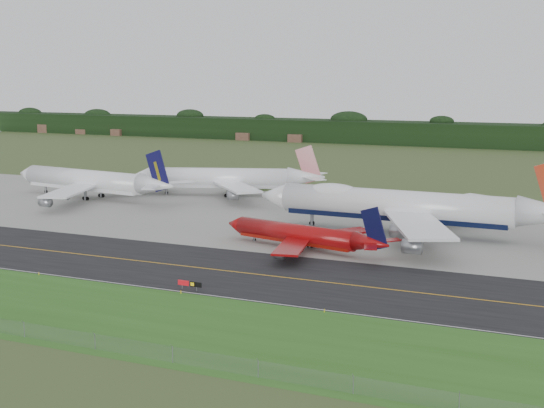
{
  "coord_description": "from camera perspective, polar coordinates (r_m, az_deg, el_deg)",
  "views": [
    {
      "loc": [
        66.29,
        -126.98,
        36.03
      ],
      "look_at": [
        1.27,
        22.0,
        8.58
      ],
      "focal_mm": 50.0,
      "sensor_mm": 36.0,
      "label": 1
    }
  ],
  "objects": [
    {
      "name": "edge_marker_right",
      "position": [
        118.46,
        3.97,
        -8.02
      ],
      "size": [
        0.16,
        0.16,
        0.5
      ],
      "primitive_type": "cylinder",
      "color": "yellow",
      "rests_on": "ground"
    },
    {
      "name": "edge_marker_center",
      "position": [
        128.9,
        -6.88,
        -6.6
      ],
      "size": [
        0.16,
        0.16,
        0.5
      ],
      "primitive_type": "cylinder",
      "color": "yellow",
      "rests_on": "ground"
    },
    {
      "name": "taxiway_centreline",
      "position": [
        144.28,
        -4.61,
        -4.9
      ],
      "size": [
        400.0,
        0.4,
        0.0
      ],
      "primitive_type": "cube",
      "color": "orange",
      "rests_on": "taxiway"
    },
    {
      "name": "jet_navy_gold",
      "position": [
        231.37,
        -13.36,
        1.68
      ],
      "size": [
        61.72,
        53.3,
        15.93
      ],
      "color": "white",
      "rests_on": "ground"
    },
    {
      "name": "apron",
      "position": [
        193.31,
        3.1,
        -1.17
      ],
      "size": [
        400.0,
        78.0,
        0.01
      ],
      "primitive_type": "cube",
      "color": "gray",
      "rests_on": "ground"
    },
    {
      "name": "horizon_treeline",
      "position": [
        407.34,
        14.2,
        4.99
      ],
      "size": [
        700.0,
        25.0,
        12.0
      ],
      "color": "black",
      "rests_on": "ground"
    },
    {
      "name": "ground",
      "position": [
        147.71,
        -3.88,
        -4.56
      ],
      "size": [
        600.0,
        600.0,
        0.0
      ],
      "primitive_type": "plane",
      "color": "#3F5427",
      "rests_on": "ground"
    },
    {
      "name": "edge_marker_left",
      "position": [
        146.0,
        -17.15,
        -5.04
      ],
      "size": [
        0.16,
        0.16,
        0.5
      ],
      "primitive_type": "cylinder",
      "color": "yellow",
      "rests_on": "ground"
    },
    {
      "name": "jet_ba_747",
      "position": [
        177.02,
        10.08,
        -0.18
      ],
      "size": [
        75.56,
        62.71,
        19.03
      ],
      "color": "white",
      "rests_on": "ground"
    },
    {
      "name": "jet_star_tail",
      "position": [
        231.56,
        -3.3,
        1.92
      ],
      "size": [
        58.08,
        47.28,
        15.69
      ],
      "color": "white",
      "rests_on": "ground"
    },
    {
      "name": "grass_verge",
      "position": [
        118.97,
        -11.74,
        -8.25
      ],
      "size": [
        400.0,
        30.0,
        0.01
      ],
      "primitive_type": "cube",
      "color": "#285A1A",
      "rests_on": "ground"
    },
    {
      "name": "taxiway_edge_line",
      "position": [
        131.31,
        -7.82,
        -6.42
      ],
      "size": [
        400.0,
        0.25,
        0.0
      ],
      "primitive_type": "cube",
      "color": "silver",
      "rests_on": "taxiway"
    },
    {
      "name": "perimeter_fence",
      "position": [
        108.87,
        -15.76,
        -9.5
      ],
      "size": [
        320.0,
        0.1,
        320.0
      ],
      "color": "slate",
      "rests_on": "ground"
    },
    {
      "name": "taxiway",
      "position": [
        144.28,
        -4.61,
        -4.9
      ],
      "size": [
        400.0,
        32.0,
        0.02
      ],
      "primitive_type": "cube",
      "color": "black",
      "rests_on": "ground"
    },
    {
      "name": "taxiway_sign",
      "position": [
        130.61,
        -6.22,
        -5.99
      ],
      "size": [
        4.63,
        0.33,
        1.54
      ],
      "color": "slate",
      "rests_on": "ground"
    },
    {
      "name": "jet_red_737",
      "position": [
        159.34,
        2.43,
        -2.37
      ],
      "size": [
        40.34,
        32.3,
        10.99
      ],
      "color": "maroon",
      "rests_on": "ground"
    }
  ]
}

